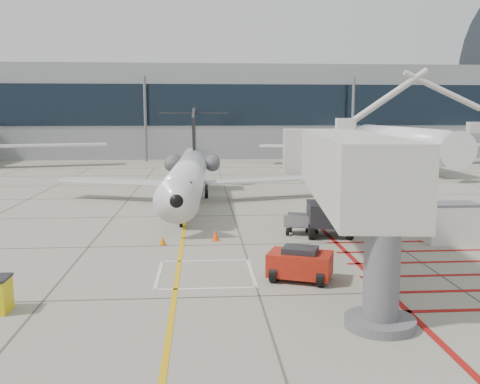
{
  "coord_description": "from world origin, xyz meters",
  "views": [
    {
      "loc": [
        -2.13,
        -23.28,
        6.86
      ],
      "look_at": [
        0.0,
        6.0,
        2.5
      ],
      "focal_mm": 40.0,
      "sensor_mm": 36.0,
      "label": 1
    }
  ],
  "objects": [
    {
      "name": "jet_bridge",
      "position": [
        4.31,
        -0.47,
        3.95
      ],
      "size": [
        11.43,
        20.65,
        7.9
      ],
      "primitive_type": null,
      "rotation": [
        0.0,
        0.0,
        -0.11
      ],
      "color": "beige",
      "rests_on": "ground_plane"
    },
    {
      "name": "regional_jet",
      "position": [
        -3.19,
        14.96,
        3.56
      ],
      "size": [
        22.36,
        27.81,
        7.12
      ],
      "primitive_type": null,
      "rotation": [
        0.0,
        0.0,
        -0.03
      ],
      "color": "white",
      "rests_on": "ground_plane"
    },
    {
      "name": "cone_side",
      "position": [
        -1.4,
        4.99,
        0.29
      ],
      "size": [
        0.41,
        0.41,
        0.57
      ],
      "primitive_type": "cone",
      "color": "#F64E0C",
      "rests_on": "ground_plane"
    },
    {
      "name": "terminal_building",
      "position": [
        10.0,
        70.0,
        7.0
      ],
      "size": [
        180.0,
        28.0,
        14.0
      ],
      "primitive_type": "cube",
      "color": "gray",
      "rests_on": "ground_plane"
    },
    {
      "name": "cone_nose",
      "position": [
        -4.2,
        4.2,
        0.25
      ],
      "size": [
        0.36,
        0.36,
        0.5
      ],
      "primitive_type": "cone",
      "color": "orange",
      "rests_on": "ground_plane"
    },
    {
      "name": "baggage_cart",
      "position": [
        3.56,
        6.06,
        0.61
      ],
      "size": [
        2.23,
        1.82,
        1.22
      ],
      "primitive_type": null,
      "rotation": [
        0.0,
        0.0,
        -0.36
      ],
      "color": "slate",
      "rests_on": "ground_plane"
    },
    {
      "name": "ground_power_unit",
      "position": [
        11.07,
        3.67,
        1.07
      ],
      "size": [
        2.7,
        1.58,
        2.13
      ],
      "primitive_type": null,
      "rotation": [
        0.0,
        0.0,
        -0.0
      ],
      "color": "silver",
      "rests_on": "ground_plane"
    },
    {
      "name": "bg_aircraft_c",
      "position": [
        22.77,
        46.0,
        5.71
      ],
      "size": [
        34.24,
        38.04,
        11.41
      ],
      "primitive_type": null,
      "color": "silver",
      "rests_on": "ground_plane"
    },
    {
      "name": "pushback_tug",
      "position": [
        1.89,
        -2.18,
        0.74
      ],
      "size": [
        2.95,
        2.41,
        1.49
      ],
      "primitive_type": null,
      "rotation": [
        0.0,
        0.0,
        -0.37
      ],
      "color": "#AA1E10",
      "rests_on": "ground_plane"
    },
    {
      "name": "terminal_glass_band",
      "position": [
        10.0,
        55.95,
        8.0
      ],
      "size": [
        180.0,
        0.1,
        6.0
      ],
      "primitive_type": "cube",
      "color": "black",
      "rests_on": "ground_plane"
    },
    {
      "name": "ground_plane",
      "position": [
        0.0,
        0.0,
        0.0
      ],
      "size": [
        260.0,
        260.0,
        0.0
      ],
      "primitive_type": "plane",
      "color": "gray",
      "rests_on": "ground"
    }
  ]
}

